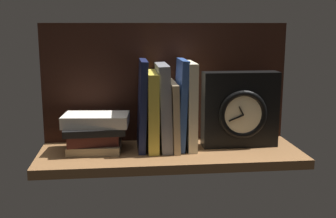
{
  "coord_description": "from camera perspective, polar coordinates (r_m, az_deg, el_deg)",
  "views": [
    {
      "loc": [
        -13.08,
        -111.92,
        34.71
      ],
      "look_at": [
        -0.32,
        3.17,
        11.17
      ],
      "focal_mm": 45.05,
      "sensor_mm": 36.0,
      "label": 1
    }
  ],
  "objects": [
    {
      "name": "book_blue_modern",
      "position": [
        1.18,
        1.73,
        0.67
      ],
      "size": [
        3.14,
        13.02,
        25.08
      ],
      "primitive_type": "cube",
      "rotation": [
        0.0,
        0.05,
        0.0
      ],
      "color": "#2D4C8E",
      "rests_on": "ground_plane"
    },
    {
      "name": "framed_clock",
      "position": [
        1.21,
        9.75,
        -0.13
      ],
      "size": [
        21.45,
        6.95,
        21.45
      ],
      "color": "black",
      "rests_on": "ground_plane"
    },
    {
      "name": "book_navy_bierce",
      "position": [
        1.17,
        -3.5,
        0.55
      ],
      "size": [
        2.93,
        13.68,
        25.02
      ],
      "primitive_type": "cube",
      "rotation": [
        0.0,
        0.04,
        0.0
      ],
      "color": "#192147",
      "rests_on": "ground_plane"
    },
    {
      "name": "ground_plane",
      "position": [
        1.18,
        0.33,
        -6.21
      ],
      "size": [
        72.4,
        25.29,
        2.5
      ],
      "primitive_type": "cube",
      "color": "brown"
    },
    {
      "name": "book_yellow_seinlanguage",
      "position": [
        1.18,
        -2.19,
        -0.21
      ],
      "size": [
        3.01,
        15.9,
        21.68
      ],
      "primitive_type": "cube",
      "rotation": [
        0.0,
        0.01,
        0.0
      ],
      "color": "gold",
      "rests_on": "ground_plane"
    },
    {
      "name": "back_panel",
      "position": [
        1.26,
        -0.3,
        3.6
      ],
      "size": [
        72.4,
        1.2,
        34.89
      ],
      "primitive_type": "cube",
      "color": "black",
      "rests_on": "ground_plane"
    },
    {
      "name": "book_tan_shortstories",
      "position": [
        1.19,
        0.69,
        -0.81
      ],
      "size": [
        2.3,
        16.55,
        18.89
      ],
      "primitive_type": "cube",
      "rotation": [
        0.0,
        -0.03,
        0.0
      ],
      "color": "tan",
      "rests_on": "ground_plane"
    },
    {
      "name": "book_gray_chess",
      "position": [
        1.18,
        -0.61,
        0.32
      ],
      "size": [
        3.85,
        15.08,
        23.83
      ],
      "primitive_type": "cube",
      "rotation": [
        0.0,
        -0.03,
        0.0
      ],
      "color": "gray",
      "rests_on": "ground_plane"
    },
    {
      "name": "book_cream_twain",
      "position": [
        1.19,
        2.93,
        0.52
      ],
      "size": [
        2.45,
        14.42,
        24.29
      ],
      "primitive_type": "cube",
      "rotation": [
        0.0,
        0.0,
        0.0
      ],
      "color": "beige",
      "rests_on": "ground_plane"
    },
    {
      "name": "book_stack_side",
      "position": [
        1.18,
        -9.92,
        -3.05
      ],
      "size": [
        18.51,
        13.54,
        10.41
      ],
      "color": "#9E8966",
      "rests_on": "ground_plane"
    }
  ]
}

